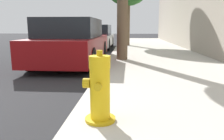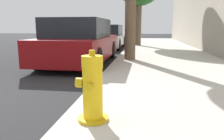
{
  "view_description": "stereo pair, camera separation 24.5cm",
  "coord_description": "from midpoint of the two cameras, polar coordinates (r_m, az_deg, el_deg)",
  "views": [
    {
      "loc": [
        2.9,
        -1.95,
        1.16
      ],
      "look_at": [
        2.63,
        1.56,
        0.47
      ],
      "focal_mm": 35.0,
      "sensor_mm": 36.0,
      "label": 1
    },
    {
      "loc": [
        3.14,
        -1.93,
        1.16
      ],
      "look_at": [
        2.63,
        1.56,
        0.47
      ],
      "focal_mm": 35.0,
      "sensor_mm": 36.0,
      "label": 2
    }
  ],
  "objects": [
    {
      "name": "parked_car_near",
      "position": [
        7.17,
        -7.32,
        7.18
      ],
      "size": [
        1.84,
        4.31,
        1.43
      ],
      "color": "maroon",
      "rests_on": "ground_plane"
    },
    {
      "name": "fire_hydrant",
      "position": [
        2.44,
        -2.28,
        -5.17
      ],
      "size": [
        0.36,
        0.35,
        0.8
      ],
      "color": "#C39C11",
      "rests_on": "sidewalk_slab"
    },
    {
      "name": "parked_car_mid",
      "position": [
        12.53,
        -1.0,
        8.61
      ],
      "size": [
        1.88,
        4.03,
        1.31
      ],
      "color": "silver",
      "rests_on": "ground_plane"
    }
  ]
}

